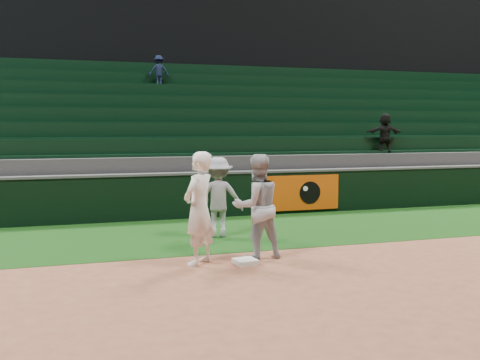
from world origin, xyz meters
name	(u,v)px	position (x,y,z in m)	size (l,w,h in m)	color
ground	(251,264)	(0.00, 0.00, 0.00)	(70.00, 70.00, 0.00)	brown
foul_grass	(211,233)	(0.00, 3.00, 0.00)	(36.00, 4.20, 0.01)	#0F350D
upper_deck	(139,53)	(0.00, 17.45, 6.00)	(40.00, 12.00, 12.00)	black
first_base	(245,262)	(-0.09, 0.05, 0.04)	(0.39, 0.39, 0.09)	white
first_baseman	(199,208)	(-0.89, 0.27, 1.02)	(0.74, 0.49, 2.04)	white
baserunner	(257,207)	(0.25, 0.40, 0.99)	(0.96, 0.75, 1.97)	#A3A6AD
base_coach	(218,197)	(0.04, 2.51, 0.91)	(1.16, 0.67, 1.80)	gray
field_wall	(193,195)	(0.03, 5.20, 0.63)	(36.00, 0.45, 1.25)	black
stadium_seating	(169,150)	(0.00, 8.97, 1.70)	(36.00, 5.95, 4.99)	#313133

